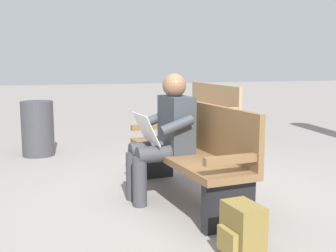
{
  "coord_description": "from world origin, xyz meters",
  "views": [
    {
      "loc": [
        -3.66,
        1.2,
        1.3
      ],
      "look_at": [
        0.04,
        0.15,
        0.7
      ],
      "focal_mm": 45.37,
      "sensor_mm": 36.0,
      "label": 1
    }
  ],
  "objects_px": {
    "bench_near": "(192,151)",
    "bench_far": "(206,110)",
    "backpack": "(242,231)",
    "trash_bin": "(38,128)",
    "person_seated": "(165,133)"
  },
  "relations": [
    {
      "from": "bench_near",
      "to": "bench_far",
      "type": "xyz_separation_m",
      "value": [
        3.01,
        -1.3,
        0.0
      ]
    },
    {
      "from": "backpack",
      "to": "bench_far",
      "type": "relative_size",
      "value": 0.2
    },
    {
      "from": "bench_near",
      "to": "trash_bin",
      "type": "xyz_separation_m",
      "value": [
        2.33,
        1.42,
        -0.08
      ]
    },
    {
      "from": "person_seated",
      "to": "bench_far",
      "type": "distance_m",
      "value": 3.34
    },
    {
      "from": "person_seated",
      "to": "bench_far",
      "type": "xyz_separation_m",
      "value": [
        2.95,
        -1.54,
        -0.17
      ]
    },
    {
      "from": "bench_near",
      "to": "bench_far",
      "type": "bearing_deg",
      "value": -30.32
    },
    {
      "from": "backpack",
      "to": "bench_near",
      "type": "bearing_deg",
      "value": -3.63
    },
    {
      "from": "trash_bin",
      "to": "backpack",
      "type": "bearing_deg",
      "value": -159.42
    },
    {
      "from": "bench_near",
      "to": "trash_bin",
      "type": "height_order",
      "value": "bench_near"
    },
    {
      "from": "bench_near",
      "to": "backpack",
      "type": "bearing_deg",
      "value": 169.5
    },
    {
      "from": "bench_near",
      "to": "person_seated",
      "type": "relative_size",
      "value": 1.56
    },
    {
      "from": "bench_far",
      "to": "trash_bin",
      "type": "xyz_separation_m",
      "value": [
        -0.68,
        2.73,
        -0.08
      ]
    },
    {
      "from": "person_seated",
      "to": "bench_far",
      "type": "bearing_deg",
      "value": -34.49
    },
    {
      "from": "bench_near",
      "to": "bench_far",
      "type": "distance_m",
      "value": 3.28
    },
    {
      "from": "person_seated",
      "to": "trash_bin",
      "type": "bearing_deg",
      "value": 20.59
    }
  ]
}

